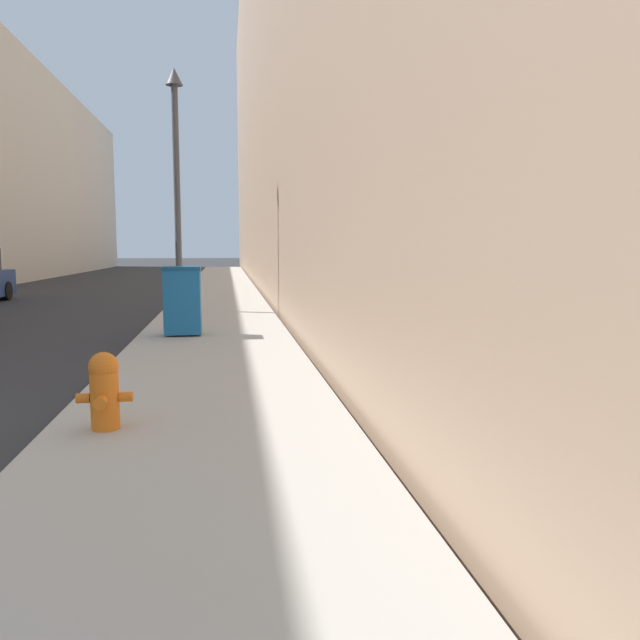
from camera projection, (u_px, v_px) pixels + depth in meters
name	position (u px, v px, depth m)	size (l,w,h in m)	color
sidewalk_right	(220.00, 294.00, 22.97)	(2.88, 60.00, 0.15)	#ADA89E
building_right_stone	(372.00, 79.00, 30.77)	(12.00, 60.00, 20.15)	#9E7F66
fire_hydrant	(104.00, 389.00, 5.67)	(0.50, 0.38, 0.71)	orange
trash_bin	(183.00, 300.00, 11.73)	(0.69, 0.60, 1.30)	#19609E
lamppost	(177.00, 171.00, 16.01)	(0.44, 0.44, 6.17)	#4C4C51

